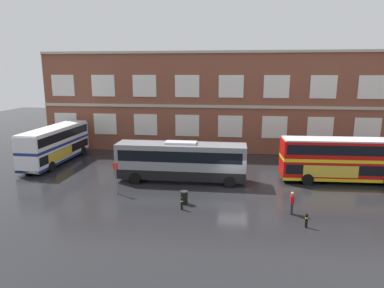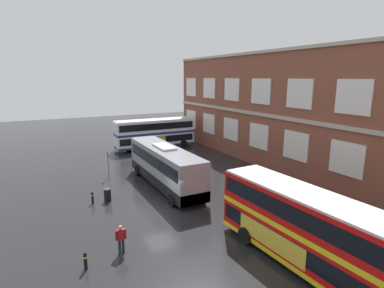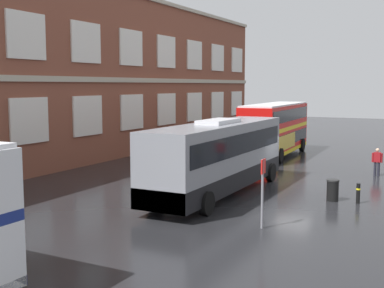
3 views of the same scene
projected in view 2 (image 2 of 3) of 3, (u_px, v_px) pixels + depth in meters
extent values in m
plane|color=black|center=(186.00, 206.00, 23.99)|extent=(120.00, 120.00, 0.00)
cube|color=brown|center=(352.00, 118.00, 28.11)|extent=(53.80, 8.00, 12.26)
cube|color=#B2A893|center=(321.00, 124.00, 26.31)|extent=(53.80, 0.16, 0.36)
cube|color=#B2A893|center=(329.00, 45.00, 24.93)|extent=(53.80, 0.28, 0.30)
cube|color=silver|center=(191.00, 119.00, 47.79)|extent=(3.01, 0.12, 2.70)
cube|color=silver|center=(209.00, 124.00, 43.14)|extent=(3.01, 0.12, 2.70)
cube|color=silver|center=(231.00, 129.00, 38.48)|extent=(3.01, 0.12, 2.70)
cube|color=silver|center=(259.00, 136.00, 33.83)|extent=(3.01, 0.12, 2.70)
cube|color=silver|center=(296.00, 146.00, 29.17)|extent=(3.01, 0.12, 2.70)
cube|color=silver|center=(346.00, 159.00, 24.52)|extent=(3.01, 0.12, 2.70)
cube|color=silver|center=(191.00, 87.00, 46.75)|extent=(3.01, 0.12, 2.70)
cube|color=silver|center=(209.00, 88.00, 42.09)|extent=(3.01, 0.12, 2.70)
cube|color=silver|center=(232.00, 90.00, 37.44)|extent=(3.01, 0.12, 2.70)
cube|color=silver|center=(261.00, 91.00, 32.78)|extent=(3.01, 0.12, 2.70)
cube|color=silver|center=(299.00, 94.00, 28.13)|extent=(3.01, 0.12, 2.70)
cube|color=silver|center=(353.00, 97.00, 23.47)|extent=(3.01, 0.12, 2.70)
cube|color=silver|center=(155.00, 139.00, 43.23)|extent=(2.78, 11.05, 1.75)
cube|color=black|center=(155.00, 138.00, 43.19)|extent=(2.81, 10.61, 0.90)
cube|color=navy|center=(155.00, 132.00, 43.01)|extent=(2.78, 11.05, 0.30)
cube|color=silver|center=(155.00, 126.00, 42.82)|extent=(2.78, 11.05, 1.55)
cube|color=black|center=(155.00, 125.00, 42.80)|extent=(2.81, 10.61, 0.90)
cube|color=navy|center=(155.00, 145.00, 43.39)|extent=(2.80, 11.05, 0.28)
cube|color=silver|center=(154.00, 120.00, 42.64)|extent=(2.68, 10.83, 0.12)
cube|color=gold|center=(149.00, 141.00, 41.51)|extent=(0.13, 4.84, 1.10)
cube|color=yellow|center=(190.00, 120.00, 45.10)|extent=(1.66, 0.10, 0.40)
cylinder|color=black|center=(184.00, 144.00, 43.94)|extent=(0.34, 1.05, 1.04)
cylinder|color=black|center=(176.00, 140.00, 46.17)|extent=(0.34, 1.05, 1.04)
cylinder|color=black|center=(135.00, 149.00, 40.83)|extent=(0.34, 1.05, 1.04)
cylinder|color=black|center=(130.00, 145.00, 43.06)|extent=(0.34, 1.05, 1.04)
cube|color=red|center=(305.00, 245.00, 16.08)|extent=(11.10, 3.00, 1.75)
cube|color=black|center=(306.00, 241.00, 16.03)|extent=(10.66, 3.02, 0.90)
cube|color=yellow|center=(307.00, 227.00, 15.86)|extent=(11.10, 3.00, 0.30)
cube|color=red|center=(308.00, 210.00, 15.66)|extent=(11.10, 3.00, 1.55)
cube|color=black|center=(309.00, 209.00, 15.64)|extent=(10.66, 3.02, 0.90)
cube|color=yellow|center=(304.00, 257.00, 16.23)|extent=(11.10, 3.02, 0.28)
cube|color=silver|center=(310.00, 195.00, 15.48)|extent=(10.87, 2.89, 0.12)
cube|color=gold|center=(269.00, 238.00, 16.54)|extent=(4.84, 0.23, 1.10)
cylinder|color=black|center=(245.00, 236.00, 18.40)|extent=(1.05, 0.36, 1.04)
cylinder|color=black|center=(276.00, 226.00, 19.64)|extent=(1.05, 0.36, 1.04)
cube|color=gray|center=(165.00, 165.00, 27.94)|extent=(12.00, 2.56, 3.20)
cube|color=black|center=(164.00, 158.00, 27.81)|extent=(11.28, 2.60, 1.00)
cube|color=black|center=(165.00, 177.00, 28.19)|extent=(12.00, 2.58, 0.90)
cube|color=silver|center=(164.00, 147.00, 27.58)|extent=(2.88, 1.28, 0.20)
cylinder|color=black|center=(172.00, 200.00, 23.73)|extent=(1.04, 0.32, 1.04)
cylinder|color=black|center=(201.00, 194.00, 24.89)|extent=(1.04, 0.32, 1.04)
cylinder|color=black|center=(138.00, 171.00, 31.21)|extent=(1.04, 0.32, 1.04)
cylinder|color=black|center=(161.00, 167.00, 32.37)|extent=(1.04, 0.32, 1.04)
cylinder|color=black|center=(120.00, 246.00, 17.41)|extent=(0.16, 0.16, 0.85)
cylinder|color=black|center=(123.00, 246.00, 17.50)|extent=(0.16, 0.16, 0.85)
cube|color=maroon|center=(121.00, 234.00, 17.30)|extent=(0.24, 0.40, 0.60)
cylinder|color=maroon|center=(116.00, 236.00, 17.19)|extent=(0.11, 0.11, 0.57)
cylinder|color=maroon|center=(125.00, 234.00, 17.43)|extent=(0.11, 0.11, 0.57)
sphere|color=tan|center=(120.00, 227.00, 17.21)|extent=(0.22, 0.22, 0.22)
cylinder|color=slate|center=(108.00, 164.00, 30.49)|extent=(0.10, 0.10, 2.70)
cube|color=red|center=(107.00, 154.00, 30.25)|extent=(0.44, 0.04, 0.56)
cylinder|color=black|center=(108.00, 195.00, 24.83)|extent=(0.56, 0.56, 0.95)
cylinder|color=black|center=(107.00, 189.00, 24.72)|extent=(0.60, 0.60, 0.08)
cylinder|color=black|center=(92.00, 198.00, 24.30)|extent=(0.18, 0.18, 0.95)
cylinder|color=yellow|center=(92.00, 195.00, 24.26)|extent=(0.19, 0.19, 0.08)
cylinder|color=black|center=(85.00, 261.00, 15.96)|extent=(0.18, 0.18, 0.95)
cylinder|color=yellow|center=(85.00, 257.00, 15.92)|extent=(0.19, 0.19, 0.08)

